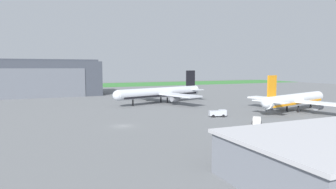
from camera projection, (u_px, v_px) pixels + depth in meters
name	position (u px, v px, depth m)	size (l,w,h in m)	color
ground_plane	(123.00, 126.00, 71.90)	(440.00, 440.00, 0.00)	slate
grass_field_strip	(69.00, 86.00, 229.07)	(440.00, 56.00, 0.08)	#377B35
maintenance_hangar	(25.00, 78.00, 147.04)	(73.37, 29.62, 19.07)	#383D47
airliner_far_left	(161.00, 93.00, 118.04)	(42.50, 39.15, 13.37)	silver
airliner_near_right	(295.00, 100.00, 96.07)	(36.23, 33.28, 12.34)	silver
pushback_tractor	(257.00, 120.00, 73.50)	(4.09, 4.29, 2.10)	white
ops_van	(218.00, 113.00, 85.28)	(5.40, 3.11, 2.14)	#B7BCC6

